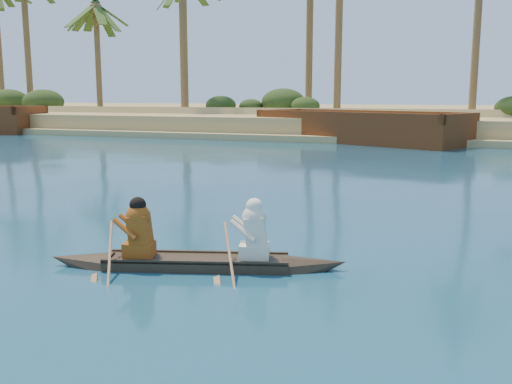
% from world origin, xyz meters
% --- Properties ---
extents(ground, '(160.00, 160.00, 0.00)m').
position_xyz_m(ground, '(0.00, 0.00, 0.00)').
color(ground, '#0B2B47').
rests_on(ground, ground).
extents(sandy_embankment, '(150.00, 51.00, 1.50)m').
position_xyz_m(sandy_embankment, '(0.00, 46.89, 0.53)').
color(sandy_embankment, tan).
rests_on(sandy_embankment, ground).
extents(palm_grove, '(110.00, 14.00, 16.00)m').
position_xyz_m(palm_grove, '(0.00, 35.00, 8.00)').
color(palm_grove, '#2C501C').
rests_on(palm_grove, ground).
extents(shrub_cluster, '(100.00, 6.00, 2.40)m').
position_xyz_m(shrub_cluster, '(0.00, 31.50, 1.20)').
color(shrub_cluster, '#1E3714').
rests_on(shrub_cluster, ground).
extents(canoe, '(4.54, 1.91, 1.26)m').
position_xyz_m(canoe, '(0.93, -0.94, 0.24)').
color(canoe, '#33271C').
rests_on(canoe, ground).
extents(barge_mid, '(12.74, 8.57, 2.02)m').
position_xyz_m(barge_mid, '(-1.19, 23.85, 0.71)').
color(barge_mid, '#602514').
rests_on(barge_mid, ground).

